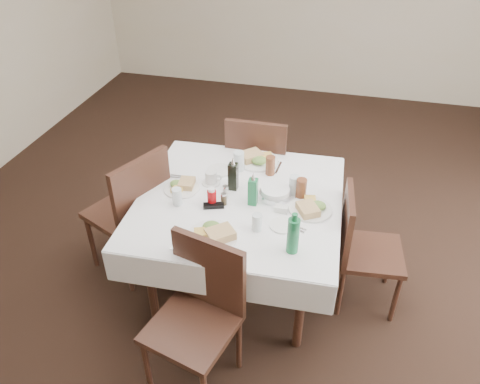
{
  "coord_description": "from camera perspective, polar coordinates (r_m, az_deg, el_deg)",
  "views": [
    {
      "loc": [
        0.38,
        -2.62,
        2.56
      ],
      "look_at": [
        -0.23,
        -0.19,
        0.8
      ],
      "focal_mm": 35.0,
      "sensor_mm": 36.0,
      "label": 1
    }
  ],
  "objects": [
    {
      "name": "iced_tea_a",
      "position": [
        3.28,
        3.72,
        3.24
      ],
      "size": [
        0.07,
        0.07,
        0.14
      ],
      "color": "brown",
      "rests_on": "dining_table"
    },
    {
      "name": "ketchup_bottle",
      "position": [
        2.98,
        -3.46,
        -0.63
      ],
      "size": [
        0.06,
        0.06,
        0.13
      ],
      "color": "#A0060A",
      "rests_on": "dining_table"
    },
    {
      "name": "cutlery_n",
      "position": [
        3.39,
        4.5,
        3.0
      ],
      "size": [
        0.05,
        0.17,
        0.01
      ],
      "color": "silver",
      "rests_on": "dining_table"
    },
    {
      "name": "bread_basket",
      "position": [
        3.07,
        4.3,
        -0.11
      ],
      "size": [
        0.21,
        0.21,
        0.07
      ],
      "color": "silver",
      "rests_on": "dining_table"
    },
    {
      "name": "side_plate_b",
      "position": [
        2.85,
        5.19,
        -4.09
      ],
      "size": [
        0.16,
        0.16,
        0.01
      ],
      "color": "white",
      "rests_on": "dining_table"
    },
    {
      "name": "oil_cruet_green",
      "position": [
        2.96,
        1.59,
        0.17
      ],
      "size": [
        0.06,
        0.06,
        0.24
      ],
      "color": "#1B7040",
      "rests_on": "dining_table"
    },
    {
      "name": "cutlery_e",
      "position": [
        2.84,
        6.46,
        -4.28
      ],
      "size": [
        0.17,
        0.09,
        0.01
      ],
      "color": "silver",
      "rests_on": "dining_table"
    },
    {
      "name": "meal_east",
      "position": [
        2.98,
        8.64,
        -1.91
      ],
      "size": [
        0.28,
        0.28,
        0.06
      ],
      "color": "white",
      "rests_on": "dining_table"
    },
    {
      "name": "pepper_shaker",
      "position": [
        2.99,
        -1.99,
        -0.84
      ],
      "size": [
        0.04,
        0.04,
        0.09
      ],
      "color": "#433522",
      "rests_on": "dining_table"
    },
    {
      "name": "cutlery_w",
      "position": [
        3.29,
        -7.17,
        1.78
      ],
      "size": [
        0.16,
        0.05,
        0.01
      ],
      "color": "silver",
      "rests_on": "dining_table"
    },
    {
      "name": "chair_west",
      "position": [
        3.37,
        -12.78,
        -1.85
      ],
      "size": [
        0.63,
        0.63,
        1.02
      ],
      "color": "#321914",
      "rests_on": "ground"
    },
    {
      "name": "water_w",
      "position": [
        3.01,
        -7.68,
        -0.56
      ],
      "size": [
        0.06,
        0.06,
        0.12
      ],
      "color": "silver",
      "rests_on": "dining_table"
    },
    {
      "name": "dining_table",
      "position": [
        3.12,
        -0.1,
        -1.95
      ],
      "size": [
        1.38,
        1.38,
        0.76
      ],
      "color": "#321914",
      "rests_on": "ground"
    },
    {
      "name": "green_bottle",
      "position": [
        2.61,
        6.5,
        -5.23
      ],
      "size": [
        0.07,
        0.07,
        0.26
      ],
      "color": "#1B7040",
      "rests_on": "dining_table"
    },
    {
      "name": "water_s",
      "position": [
        2.78,
        2.09,
        -3.7
      ],
      "size": [
        0.06,
        0.06,
        0.11
      ],
      "color": "silver",
      "rests_on": "dining_table"
    },
    {
      "name": "salt_shaker",
      "position": [
        3.06,
        -1.78,
        0.07
      ],
      "size": [
        0.04,
        0.04,
        0.09
      ],
      "color": "white",
      "rests_on": "dining_table"
    },
    {
      "name": "meal_north",
      "position": [
        3.44,
        2.03,
        4.06
      ],
      "size": [
        0.3,
        0.3,
        0.07
      ],
      "color": "white",
      "rests_on": "dining_table"
    },
    {
      "name": "sugar_caddy",
      "position": [
        2.95,
        5.04,
        -2.04
      ],
      "size": [
        0.09,
        0.05,
        0.04
      ],
      "color": "white",
      "rests_on": "dining_table"
    },
    {
      "name": "room_shell",
      "position": [
        2.78,
        5.79,
        17.16
      ],
      "size": [
        6.04,
        7.04,
        2.8
      ],
      "color": "beige",
      "rests_on": "ground"
    },
    {
      "name": "chair_east",
      "position": [
        3.21,
        14.35,
        -6.07
      ],
      "size": [
        0.45,
        0.45,
        0.88
      ],
      "color": "#321914",
      "rests_on": "ground"
    },
    {
      "name": "water_n",
      "position": [
        3.32,
        -0.14,
        3.78
      ],
      "size": [
        0.08,
        0.08,
        0.14
      ],
      "color": "silver",
      "rests_on": "dining_table"
    },
    {
      "name": "sunglasses",
      "position": [
        2.98,
        -3.24,
        -1.67
      ],
      "size": [
        0.14,
        0.08,
        0.03
      ],
      "color": "black",
      "rests_on": "dining_table"
    },
    {
      "name": "meal_south",
      "position": [
        2.75,
        -3.23,
        -5.11
      ],
      "size": [
        0.3,
        0.3,
        0.07
      ],
      "color": "white",
      "rests_on": "dining_table"
    },
    {
      "name": "chair_north",
      "position": [
        3.79,
        2.21,
        3.46
      ],
      "size": [
        0.47,
        0.47,
        1.0
      ],
      "color": "#321914",
      "rests_on": "ground"
    },
    {
      "name": "oil_cruet_dark",
      "position": [
        3.1,
        -0.84,
        2.05
      ],
      "size": [
        0.06,
        0.06,
        0.25
      ],
      "color": "black",
      "rests_on": "dining_table"
    },
    {
      "name": "meal_west",
      "position": [
        3.17,
        -7.1,
        0.71
      ],
      "size": [
        0.24,
        0.24,
        0.05
      ],
      "color": "white",
      "rests_on": "dining_table"
    },
    {
      "name": "coffee_mug",
      "position": [
        3.19,
        -3.52,
        1.69
      ],
      "size": [
        0.14,
        0.13,
        0.09
      ],
      "color": "white",
      "rests_on": "dining_table"
    },
    {
      "name": "ground_plane",
      "position": [
        3.68,
        4.23,
        -9.03
      ],
      "size": [
        7.0,
        7.0,
        0.0
      ],
      "primitive_type": "plane",
      "color": "black"
    },
    {
      "name": "chair_south",
      "position": [
        2.69,
        -4.91,
        -13.77
      ],
      "size": [
        0.54,
        0.54,
        0.94
      ],
      "color": "#321914",
      "rests_on": "ground"
    },
    {
      "name": "water_e",
      "position": [
        3.1,
        6.65,
        0.86
      ],
      "size": [
        0.07,
        0.07,
        0.13
      ],
      "color": "silver",
      "rests_on": "dining_table"
    },
    {
      "name": "iced_tea_b",
      "position": [
        3.06,
        7.47,
        0.38
      ],
      "size": [
        0.07,
        0.07,
        0.14
      ],
      "color": "brown",
      "rests_on": "dining_table"
    },
    {
      "name": "side_plate_a",
      "position": [
        3.34,
        -2.53,
        2.65
      ],
      "size": [
        0.18,
        0.18,
        0.01
      ],
      "color": "white",
      "rests_on": "dining_table"
    },
    {
      "name": "cutlery_s",
      "position": [
        2.76,
        -7.51,
        -5.87
      ],
      "size": [
        0.04,
        0.17,
        0.01
      ],
      "color": "silver",
      "rests_on": "dining_table"
    }
  ]
}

